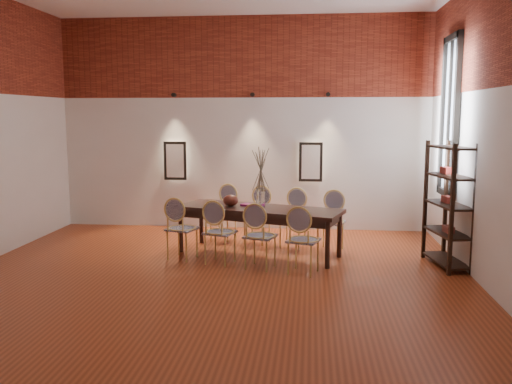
# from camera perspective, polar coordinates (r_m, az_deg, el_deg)

# --- Properties ---
(floor) EXTENTS (7.00, 7.00, 0.02)m
(floor) POSITION_cam_1_polar(r_m,az_deg,el_deg) (7.23, -4.91, -9.52)
(floor) COLOR #9B401E
(floor) RESTS_ON ground
(wall_back) EXTENTS (7.00, 0.10, 4.00)m
(wall_back) POSITION_cam_1_polar(r_m,az_deg,el_deg) (10.40, -1.40, 7.14)
(wall_back) COLOR silver
(wall_back) RESTS_ON ground
(wall_front) EXTENTS (7.00, 0.10, 4.00)m
(wall_front) POSITION_cam_1_polar(r_m,az_deg,el_deg) (3.48, -16.26, 4.87)
(wall_front) COLOR silver
(wall_front) RESTS_ON ground
(wall_right) EXTENTS (0.10, 7.00, 4.00)m
(wall_right) POSITION_cam_1_polar(r_m,az_deg,el_deg) (7.13, 24.31, 5.98)
(wall_right) COLOR silver
(wall_right) RESTS_ON ground
(brick_band_back) EXTENTS (7.00, 0.02, 1.50)m
(brick_band_back) POSITION_cam_1_polar(r_m,az_deg,el_deg) (10.39, -1.47, 14.05)
(brick_band_back) COLOR maroon
(brick_band_back) RESTS_ON ground
(brick_band_right) EXTENTS (0.02, 7.00, 1.50)m
(brick_band_right) POSITION_cam_1_polar(r_m,az_deg,el_deg) (7.19, 24.37, 16.00)
(brick_band_right) COLOR maroon
(brick_band_right) RESTS_ON ground
(niche_left) EXTENTS (0.36, 0.06, 0.66)m
(niche_left) POSITION_cam_1_polar(r_m,az_deg,el_deg) (10.58, -8.46, 3.28)
(niche_left) COLOR #FFEAC6
(niche_left) RESTS_ON wall_back
(niche_right) EXTENTS (0.36, 0.06, 0.66)m
(niche_right) POSITION_cam_1_polar(r_m,az_deg,el_deg) (10.26, 5.78, 3.18)
(niche_right) COLOR #FFEAC6
(niche_right) RESTS_ON wall_back
(spot_fixture_left) EXTENTS (0.08, 0.10, 0.08)m
(spot_fixture_left) POSITION_cam_1_polar(r_m,az_deg,el_deg) (10.52, -8.65, 10.06)
(spot_fixture_left) COLOR black
(spot_fixture_left) RESTS_ON wall_back
(spot_fixture_mid) EXTENTS (0.08, 0.10, 0.08)m
(spot_fixture_mid) POSITION_cam_1_polar(r_m,az_deg,el_deg) (10.25, -0.37, 10.21)
(spot_fixture_mid) COLOR black
(spot_fixture_mid) RESTS_ON wall_back
(spot_fixture_right) EXTENTS (0.08, 0.10, 0.08)m
(spot_fixture_right) POSITION_cam_1_polar(r_m,az_deg,el_deg) (10.20, 7.60, 10.15)
(spot_fixture_right) COLOR black
(spot_fixture_right) RESTS_ON wall_back
(window_glass) EXTENTS (0.02, 0.78, 2.38)m
(window_glass) POSITION_cam_1_polar(r_m,az_deg,el_deg) (9.03, 19.81, 7.48)
(window_glass) COLOR silver
(window_glass) RESTS_ON wall_right
(window_frame) EXTENTS (0.08, 0.90, 2.50)m
(window_frame) POSITION_cam_1_polar(r_m,az_deg,el_deg) (9.02, 19.69, 7.48)
(window_frame) COLOR black
(window_frame) RESTS_ON wall_right
(window_mullion) EXTENTS (0.06, 0.06, 2.40)m
(window_mullion) POSITION_cam_1_polar(r_m,az_deg,el_deg) (9.02, 19.69, 7.48)
(window_mullion) COLOR black
(window_mullion) RESTS_ON wall_right
(dining_table) EXTENTS (2.71, 1.56, 0.75)m
(dining_table) POSITION_cam_1_polar(r_m,az_deg,el_deg) (8.49, 0.27, -4.13)
(dining_table) COLOR black
(dining_table) RESTS_ON floor
(chair_near_a) EXTENTS (0.55, 0.55, 0.94)m
(chair_near_a) POSITION_cam_1_polar(r_m,az_deg,el_deg) (8.30, -7.79, -3.83)
(chair_near_a) COLOR #D9BB64
(chair_near_a) RESTS_ON floor
(chair_near_b) EXTENTS (0.55, 0.55, 0.94)m
(chair_near_b) POSITION_cam_1_polar(r_m,az_deg,el_deg) (7.99, -3.81, -4.24)
(chair_near_b) COLOR #D9BB64
(chair_near_b) RESTS_ON floor
(chair_near_c) EXTENTS (0.55, 0.55, 0.94)m
(chair_near_c) POSITION_cam_1_polar(r_m,az_deg,el_deg) (7.72, 0.46, -4.65)
(chair_near_c) COLOR #D9BB64
(chair_near_c) RESTS_ON floor
(chair_near_d) EXTENTS (0.55, 0.55, 0.94)m
(chair_near_d) POSITION_cam_1_polar(r_m,az_deg,el_deg) (7.50, 5.01, -5.06)
(chair_near_d) COLOR #D9BB64
(chair_near_d) RESTS_ON floor
(chair_far_a) EXTENTS (0.55, 0.55, 0.94)m
(chair_far_a) POSITION_cam_1_polar(r_m,az_deg,el_deg) (9.49, -3.46, -2.26)
(chair_far_a) COLOR #D9BB64
(chair_far_a) RESTS_ON floor
(chair_far_b) EXTENTS (0.55, 0.55, 0.94)m
(chair_far_b) POSITION_cam_1_polar(r_m,az_deg,el_deg) (9.22, 0.12, -2.55)
(chair_far_b) COLOR #D9BB64
(chair_far_b) RESTS_ON floor
(chair_far_c) EXTENTS (0.55, 0.55, 0.94)m
(chair_far_c) POSITION_cam_1_polar(r_m,az_deg,el_deg) (8.99, 3.90, -2.84)
(chair_far_c) COLOR #D9BB64
(chair_far_c) RESTS_ON floor
(chair_far_d) EXTENTS (0.55, 0.55, 0.94)m
(chair_far_d) POSITION_cam_1_polar(r_m,az_deg,el_deg) (8.80, 7.86, -3.14)
(chair_far_d) COLOR #D9BB64
(chair_far_d) RESTS_ON floor
(vase) EXTENTS (0.14, 0.14, 0.30)m
(vase) POSITION_cam_1_polar(r_m,az_deg,el_deg) (8.38, 0.49, -0.64)
(vase) COLOR silver
(vase) RESTS_ON dining_table
(dried_branches) EXTENTS (0.50, 0.50, 0.70)m
(dried_branches) POSITION_cam_1_polar(r_m,az_deg,el_deg) (8.32, 0.49, 2.42)
(dried_branches) COLOR brown
(dried_branches) RESTS_ON vase
(bowl) EXTENTS (0.24, 0.24, 0.18)m
(bowl) POSITION_cam_1_polar(r_m,az_deg,el_deg) (8.55, -2.68, -0.89)
(bowl) COLOR #591F13
(bowl) RESTS_ON dining_table
(book) EXTENTS (0.30, 0.25, 0.03)m
(book) POSITION_cam_1_polar(r_m,az_deg,el_deg) (8.57, -0.65, -1.36)
(book) COLOR #8F1658
(book) RESTS_ON dining_table
(shelving_rack) EXTENTS (0.55, 1.05, 1.80)m
(shelving_rack) POSITION_cam_1_polar(r_m,az_deg,el_deg) (8.24, 19.62, -1.27)
(shelving_rack) COLOR black
(shelving_rack) RESTS_ON floor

